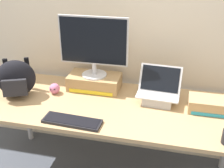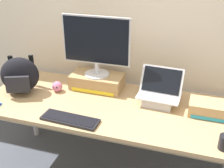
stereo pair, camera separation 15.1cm
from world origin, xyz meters
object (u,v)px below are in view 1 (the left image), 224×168
(plush_toy, at_px, (55,89))
(toner_box_cyan, at_px, (210,105))
(open_laptop, at_px, (158,95))
(desktop_monitor, at_px, (93,45))
(toner_box_yellow, at_px, (95,82))
(messenger_backpack, at_px, (16,78))
(external_keyboard, at_px, (72,121))

(plush_toy, xyz_separation_m, toner_box_cyan, (1.23, 0.01, 0.01))
(open_laptop, distance_m, plush_toy, 0.85)
(open_laptop, distance_m, toner_box_cyan, 0.39)
(plush_toy, bearing_deg, desktop_monitor, 28.06)
(toner_box_yellow, xyz_separation_m, desktop_monitor, (0.00, -0.00, 0.33))
(desktop_monitor, bearing_deg, toner_box_cyan, -10.46)
(messenger_backpack, height_order, plush_toy, messenger_backpack)
(external_keyboard, height_order, plush_toy, plush_toy)
(toner_box_yellow, bearing_deg, messenger_backpack, -156.15)
(open_laptop, bearing_deg, desktop_monitor, 172.47)
(open_laptop, height_order, plush_toy, open_laptop)
(messenger_backpack, bearing_deg, external_keyboard, -48.22)
(toner_box_yellow, bearing_deg, external_keyboard, -91.13)
(messenger_backpack, distance_m, toner_box_cyan, 1.52)
(messenger_backpack, bearing_deg, plush_toy, -3.37)
(toner_box_yellow, relative_size, external_keyboard, 1.02)
(toner_box_yellow, height_order, messenger_backpack, messenger_backpack)
(toner_box_yellow, height_order, toner_box_cyan, toner_box_yellow)
(toner_box_yellow, distance_m, desktop_monitor, 0.33)
(toner_box_yellow, relative_size, messenger_backpack, 1.21)
(desktop_monitor, bearing_deg, open_laptop, -11.96)
(external_keyboard, xyz_separation_m, toner_box_cyan, (0.95, 0.38, 0.04))
(desktop_monitor, distance_m, toner_box_cyan, 1.01)
(plush_toy, bearing_deg, toner_box_yellow, 28.24)
(desktop_monitor, relative_size, toner_box_cyan, 1.75)
(desktop_monitor, relative_size, plush_toy, 6.46)
(toner_box_yellow, distance_m, open_laptop, 0.56)
(external_keyboard, relative_size, plush_toy, 4.87)
(external_keyboard, distance_m, plush_toy, 0.47)
(open_laptop, bearing_deg, external_keyboard, -139.46)
(messenger_backpack, bearing_deg, toner_box_yellow, 1.64)
(external_keyboard, height_order, toner_box_cyan, toner_box_cyan)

